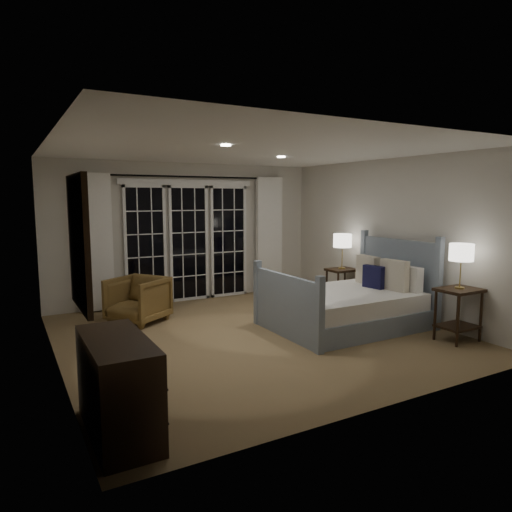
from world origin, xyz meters
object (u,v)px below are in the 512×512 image
nightstand_right (342,281)px  armchair (138,300)px  lamp_right (342,241)px  nightstand_left (458,306)px  bed (349,305)px  dresser (118,386)px  lamp_left (461,253)px

nightstand_right → armchair: armchair is taller
nightstand_right → lamp_right: 0.71m
nightstand_right → armchair: (-3.45, 0.58, -0.07)m
nightstand_left → armchair: bearing=139.4°
bed → lamp_right: (0.80, 1.13, 0.81)m
armchair → dresser: dresser is taller
nightstand_right → lamp_left: bearing=-90.2°
nightstand_left → lamp_left: bearing=0.0°
armchair → nightstand_left: bearing=15.0°
nightstand_left → lamp_left: lamp_left is taller
lamp_right → armchair: (-3.45, 0.58, -0.78)m
lamp_left → dresser: lamp_left is taller
lamp_left → dresser: size_ratio=0.53×
lamp_right → bed: bearing=-125.3°
bed → armchair: bed is taller
nightstand_right → lamp_left: (-0.01, -2.37, 0.75)m
nightstand_left → lamp_left: (0.00, 0.00, 0.71)m
nightstand_left → dresser: dresser is taller
nightstand_left → dresser: bearing=-176.8°
bed → dresser: (-3.65, -1.49, 0.07)m
lamp_right → armchair: lamp_right is taller
lamp_left → lamp_right: 2.37m
armchair → lamp_left: bearing=15.0°
lamp_left → nightstand_right: bearing=89.8°
bed → nightstand_left: size_ratio=3.04×
bed → nightstand_right: (0.80, 1.13, 0.10)m
nightstand_right → lamp_right: (0.00, 0.00, 0.71)m
armchair → dresser: (-1.00, -3.20, 0.04)m
bed → nightstand_left: (0.79, -1.24, 0.15)m
bed → nightstand_right: 1.39m
lamp_right → armchair: 3.59m
dresser → nightstand_right: bearing=30.5°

